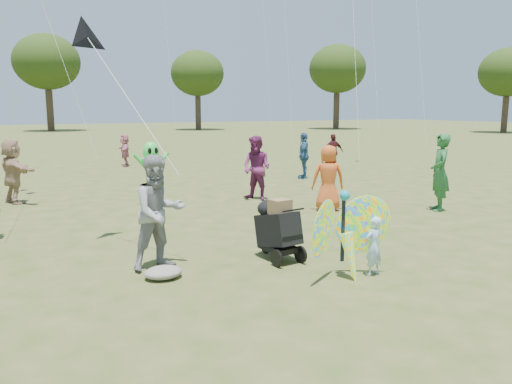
# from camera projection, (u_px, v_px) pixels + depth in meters

# --- Properties ---
(ground) EXTENTS (160.00, 160.00, 0.00)m
(ground) POSITION_uv_depth(u_px,v_px,m) (310.00, 270.00, 8.24)
(ground) COLOR #51592B
(ground) RESTS_ON ground
(child_girl) EXTENTS (0.38, 0.28, 0.95)m
(child_girl) POSITION_uv_depth(u_px,v_px,m) (373.00, 246.00, 7.92)
(child_girl) COLOR #A8CAEE
(child_girl) RESTS_ON ground
(adult_man) EXTENTS (1.02, 0.85, 1.90)m
(adult_man) POSITION_uv_depth(u_px,v_px,m) (159.00, 212.00, 8.19)
(adult_man) COLOR gray
(adult_man) RESTS_ON ground
(grey_bag) EXTENTS (0.60, 0.49, 0.19)m
(grey_bag) POSITION_uv_depth(u_px,v_px,m) (163.00, 272.00, 7.82)
(grey_bag) COLOR gray
(grey_bag) RESTS_ON ground
(crowd_a) EXTENTS (0.99, 0.85, 1.71)m
(crowd_a) POSITION_uv_depth(u_px,v_px,m) (328.00, 178.00, 12.89)
(crowd_a) COLOR #CE5521
(crowd_a) RESTS_ON ground
(crowd_c) EXTENTS (0.95, 1.06, 1.72)m
(crowd_c) POSITION_uv_depth(u_px,v_px,m) (304.00, 156.00, 18.82)
(crowd_c) COLOR #2E567F
(crowd_c) RESTS_ON ground
(crowd_d) EXTENTS (1.09, 1.76, 1.81)m
(crowd_d) POSITION_uv_depth(u_px,v_px,m) (13.00, 171.00, 13.84)
(crowd_d) COLOR tan
(crowd_d) RESTS_ON ground
(crowd_e) EXTENTS (1.03, 1.12, 1.85)m
(crowd_e) POSITION_uv_depth(u_px,v_px,m) (257.00, 168.00, 14.36)
(crowd_e) COLOR #6C2455
(crowd_e) RESTS_ON ground
(crowd_f) EXTENTS (0.82, 0.87, 2.00)m
(crowd_f) POSITION_uv_depth(u_px,v_px,m) (440.00, 172.00, 12.86)
(crowd_f) COLOR #24612F
(crowd_f) RESTS_ON ground
(crowd_h) EXTENTS (0.95, 0.55, 1.53)m
(crowd_h) POSITION_uv_depth(u_px,v_px,m) (333.00, 152.00, 21.60)
(crowd_h) COLOR #48181D
(crowd_h) RESTS_ON ground
(crowd_j) EXTENTS (0.60, 1.39, 1.45)m
(crowd_j) POSITION_uv_depth(u_px,v_px,m) (125.00, 150.00, 22.75)
(crowd_j) COLOR #C16E81
(crowd_j) RESTS_ON ground
(jogging_stroller) EXTENTS (0.56, 1.08, 1.09)m
(jogging_stroller) POSITION_uv_depth(u_px,v_px,m) (277.00, 225.00, 8.74)
(jogging_stroller) COLOR black
(jogging_stroller) RESTS_ON ground
(butterfly_kite) EXTENTS (1.74, 0.75, 1.60)m
(butterfly_kite) POSITION_uv_depth(u_px,v_px,m) (346.00, 237.00, 7.73)
(butterfly_kite) COLOR #FF6128
(butterfly_kite) RESTS_ON ground
(delta_kite_rig) EXTENTS (1.48, 2.25, 2.82)m
(delta_kite_rig) POSITION_uv_depth(u_px,v_px,m) (88.00, 38.00, 9.15)
(delta_kite_rig) COLOR black
(delta_kite_rig) RESTS_ON ground
(alien_kite) EXTENTS (1.12, 0.69, 1.74)m
(alien_kite) POSITION_uv_depth(u_px,v_px,m) (152.00, 169.00, 13.70)
(alien_kite) COLOR green
(alien_kite) RESTS_ON ground
(tree_line) EXTENTS (91.78, 33.60, 10.79)m
(tree_line) POSITION_uv_depth(u_px,v_px,m) (77.00, 63.00, 47.87)
(tree_line) COLOR #3A2D21
(tree_line) RESTS_ON ground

